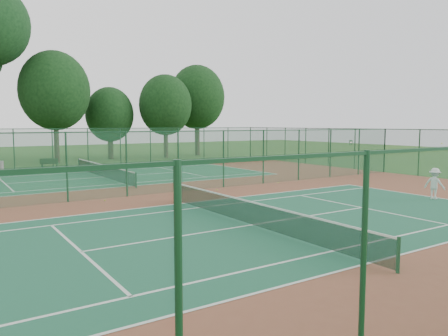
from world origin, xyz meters
The scene contains 16 objects.
ground centered at (0.00, 0.00, 0.00)m, with size 120.00×120.00×0.00m, color #2C581B.
red_pad centered at (0.00, 0.00, 0.01)m, with size 40.00×36.00×0.01m, color brown.
court_near centered at (0.00, -9.00, 0.01)m, with size 23.77×10.97×0.01m, color #1B553C.
court_far centered at (0.00, 9.00, 0.01)m, with size 23.77×10.97×0.01m, color #1E5F3C.
fence_north centered at (0.00, 18.00, 1.76)m, with size 40.00×0.09×3.50m.
fence_east centered at (20.00, 0.00, 1.76)m, with size 0.09×36.00×3.50m.
fence_divider centered at (0.00, 0.00, 1.76)m, with size 40.00×0.09×3.50m.
tennis_net_near centered at (0.00, -9.00, 0.54)m, with size 0.10×12.90×0.97m.
tennis_net_far centered at (0.00, 9.00, 0.54)m, with size 0.10×12.90×0.97m.
player_near centered at (11.36, -9.50, 0.82)m, with size 1.04×0.60×1.61m, color silver.
trash_bin centered at (-5.76, 17.23, 0.45)m, with size 0.48×0.48×0.87m, color gray.
bench centered at (-1.97, 17.46, 0.48)m, with size 1.53×0.89×0.91m.
stray_ball_a centered at (3.62, -0.83, 0.05)m, with size 0.07×0.07×0.07m, color gold.
stray_ball_b centered at (8.64, -0.38, 0.05)m, with size 0.07×0.07×0.07m, color #B7CE2F.
stray_ball_c centered at (-2.99, -0.72, 0.05)m, with size 0.07×0.07×0.07m, color #AFCE2F.
evergreen_row centered at (0.50, 24.25, 0.00)m, with size 39.00×5.00×12.00m, color black, non-canonical shape.
Camera 1 is at (-9.81, -22.15, 3.88)m, focal length 35.00 mm.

